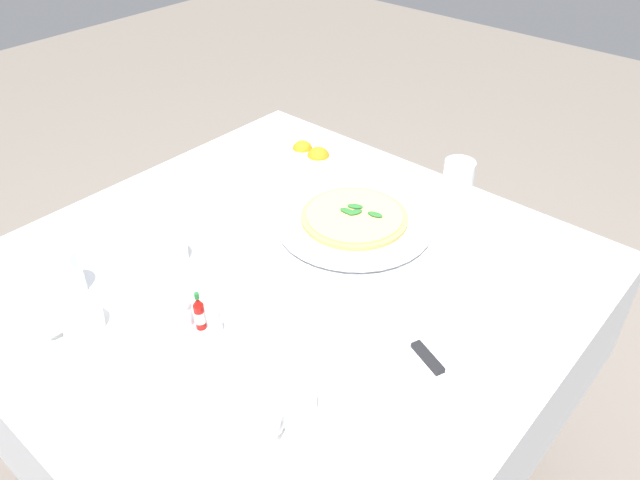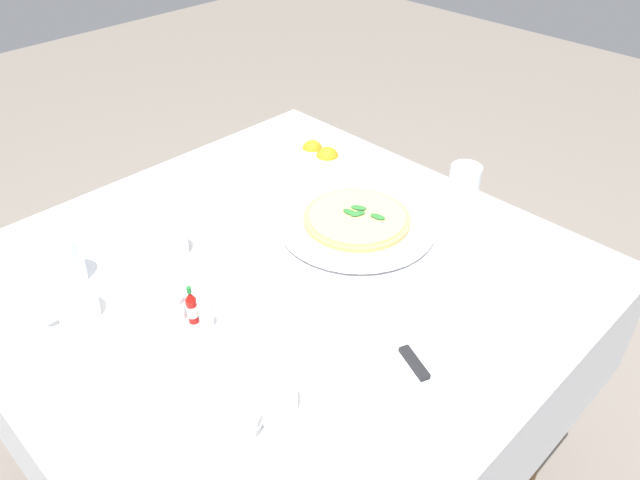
{
  "view_description": "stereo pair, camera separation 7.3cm",
  "coord_description": "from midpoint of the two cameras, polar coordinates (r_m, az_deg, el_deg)",
  "views": [
    {
      "loc": [
        -0.7,
        0.68,
        1.55
      ],
      "look_at": [
        -0.0,
        -0.11,
        0.77
      ],
      "focal_mm": 34.35,
      "sensor_mm": 36.0,
      "label": 1
    },
    {
      "loc": [
        -0.75,
        0.63,
        1.55
      ],
      "look_at": [
        -0.0,
        -0.11,
        0.77
      ],
      "focal_mm": 34.35,
      "sensor_mm": 36.0,
      "label": 2
    }
  ],
  "objects": [
    {
      "name": "water_glass_right_edge",
      "position": [
        1.45,
        11.19,
        4.67
      ],
      "size": [
        0.07,
        0.07,
        0.12
      ],
      "color": "white",
      "rests_on": "dining_table"
    },
    {
      "name": "dining_table",
      "position": [
        1.35,
        -4.88,
        -7.37
      ],
      "size": [
        1.11,
        1.11,
        0.75
      ],
      "color": "white",
      "rests_on": "ground_plane"
    },
    {
      "name": "citrus_bowl",
      "position": [
        1.61,
        -2.01,
        7.66
      ],
      "size": [
        0.15,
        0.15,
        0.07
      ],
      "color": "white",
      "rests_on": "dining_table"
    },
    {
      "name": "coffee_cup_center_back",
      "position": [
        1.31,
        -15.47,
        -0.84
      ],
      "size": [
        0.13,
        0.13,
        0.07
      ],
      "color": "white",
      "rests_on": "dining_table"
    },
    {
      "name": "coffee_cup_near_left",
      "position": [
        0.99,
        -4.79,
        -14.86
      ],
      "size": [
        0.13,
        0.13,
        0.06
      ],
      "color": "white",
      "rests_on": "dining_table"
    },
    {
      "name": "salt_shaker",
      "position": [
        1.16,
        -14.17,
        -6.65
      ],
      "size": [
        0.03,
        0.03,
        0.06
      ],
      "color": "white",
      "rests_on": "dining_table"
    },
    {
      "name": "ground_plane",
      "position": [
        1.83,
        -3.83,
        -21.44
      ],
      "size": [
        8.0,
        8.0,
        0.0
      ],
      "primitive_type": "plane",
      "color": "slate"
    },
    {
      "name": "pizza",
      "position": [
        1.38,
        1.71,
        2.18
      ],
      "size": [
        0.24,
        0.24,
        0.02
      ],
      "color": "#DBAD60",
      "rests_on": "pizza_plate"
    },
    {
      "name": "hot_sauce_bottle",
      "position": [
        1.14,
        -12.99,
        -6.73
      ],
      "size": [
        0.02,
        0.02,
        0.08
      ],
      "color": "#B7140F",
      "rests_on": "dining_table"
    },
    {
      "name": "water_glass_left_edge",
      "position": [
        1.3,
        -24.31,
        -2.92
      ],
      "size": [
        0.07,
        0.07,
        0.1
      ],
      "color": "white",
      "rests_on": "dining_table"
    },
    {
      "name": "napkin_folded",
      "position": [
        1.1,
        6.58,
        -9.78
      ],
      "size": [
        0.25,
        0.19,
        0.02
      ],
      "rotation": [
        0.0,
        0.0,
        -0.3
      ],
      "color": "white",
      "rests_on": "dining_table"
    },
    {
      "name": "pizza_plate",
      "position": [
        1.38,
        1.69,
        1.7
      ],
      "size": [
        0.36,
        0.36,
        0.02
      ],
      "color": "white",
      "rests_on": "dining_table"
    },
    {
      "name": "dinner_knife",
      "position": [
        1.09,
        6.55,
        -9.18
      ],
      "size": [
        0.19,
        0.09,
        0.01
      ],
      "rotation": [
        0.0,
        0.0,
        -0.38
      ],
      "color": "silver",
      "rests_on": "napkin_folded"
    },
    {
      "name": "coffee_cup_near_right",
      "position": [
        1.21,
        -23.03,
        -6.77
      ],
      "size": [
        0.13,
        0.13,
        0.06
      ],
      "color": "white",
      "rests_on": "dining_table"
    },
    {
      "name": "pepper_shaker",
      "position": [
        1.14,
        -11.66,
        -7.48
      ],
      "size": [
        0.03,
        0.03,
        0.06
      ],
      "color": "white",
      "rests_on": "dining_table"
    }
  ]
}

